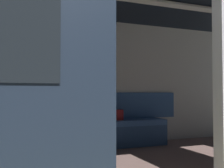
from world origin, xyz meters
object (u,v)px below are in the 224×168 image
object	(u,v)px
train_car	(107,42)
grab_pole_door	(100,73)
person_seated	(92,107)
bench_seat	(87,128)
book	(64,121)
handbag	(114,115)

from	to	relation	value
train_car	grab_pole_door	size ratio (longest dim) A/B	3.06
train_car	person_seated	xyz separation A→B (m)	(-0.12, -1.00, -0.83)
bench_seat	book	bearing A→B (deg)	-11.10
train_car	handbag	world-z (taller)	train_car
bench_seat	book	size ratio (longest dim) A/B	12.29
handbag	grab_pole_door	world-z (taller)	grab_pole_door
book	train_car	bearing A→B (deg)	136.96
train_car	book	bearing A→B (deg)	-75.84
person_seated	book	world-z (taller)	person_seated
bench_seat	handbag	xyz separation A→B (m)	(-0.48, -0.03, 0.19)
handbag	book	xyz separation A→B (m)	(0.82, -0.04, -0.07)
train_car	person_seated	distance (m)	1.30
book	handbag	bearing A→B (deg)	-149.78
handbag	train_car	bearing A→B (deg)	63.50
train_car	handbag	size ratio (longest dim) A/B	24.62
handbag	grab_pole_door	bearing A→B (deg)	64.23
person_seated	handbag	distance (m)	0.45
bench_seat	grab_pole_door	world-z (taller)	grab_pole_door
train_car	person_seated	bearing A→B (deg)	-96.95
train_car	person_seated	size ratio (longest dim) A/B	5.51
person_seated	grab_pole_door	bearing A→B (deg)	74.83
book	grab_pole_door	size ratio (longest dim) A/B	0.11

